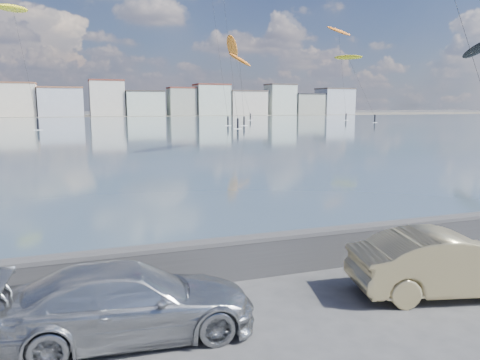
{
  "coord_description": "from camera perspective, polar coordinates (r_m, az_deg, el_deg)",
  "views": [
    {
      "loc": [
        -3.15,
        -7.48,
        4.15
      ],
      "look_at": [
        1.0,
        4.0,
        2.2
      ],
      "focal_mm": 35.0,
      "sensor_mm": 36.0,
      "label": 1
    }
  ],
  "objects": [
    {
      "name": "kitesurfer_7",
      "position": [
        105.75,
        27.09,
        13.97
      ],
      "size": [
        4.22,
        12.76,
        17.33
      ],
      "color": "black",
      "rests_on": "ground"
    },
    {
      "name": "car_champagne",
      "position": [
        11.45,
        24.14,
        -9.25
      ],
      "size": [
        4.52,
        2.48,
        1.41
      ],
      "primitive_type": "imported",
      "rotation": [
        0.0,
        0.0,
        1.33
      ],
      "color": "tan",
      "rests_on": "ground"
    },
    {
      "name": "bay_water",
      "position": [
        99.12,
        -18.15,
        6.24
      ],
      "size": [
        500.0,
        177.0,
        0.0
      ],
      "primitive_type": "cube",
      "color": "#395A65",
      "rests_on": "ground"
    },
    {
      "name": "kitesurfer_10",
      "position": [
        108.77,
        -0.05,
        14.36
      ],
      "size": [
        6.09,
        15.69,
        16.75
      ],
      "color": "orange",
      "rests_on": "ground"
    },
    {
      "name": "car_silver",
      "position": [
        8.91,
        -13.34,
        -14.23
      ],
      "size": [
        4.67,
        2.15,
        1.32
      ],
      "primitive_type": "imported",
      "rotation": [
        0.0,
        0.0,
        1.5
      ],
      "color": "#A7AAAD",
      "rests_on": "ground"
    },
    {
      "name": "kitesurfer_2",
      "position": [
        148.13,
        11.95,
        17.14
      ],
      "size": [
        7.97,
        14.5,
        28.06
      ],
      "color": "orange",
      "rests_on": "ground"
    },
    {
      "name": "seawall",
      "position": [
        11.24,
        -2.58,
        -9.45
      ],
      "size": [
        400.0,
        0.36,
        1.08
      ],
      "color": "#28282B",
      "rests_on": "ground"
    },
    {
      "name": "far_shore_strip",
      "position": [
        207.55,
        -19.17,
        7.44
      ],
      "size": [
        500.0,
        60.0,
        0.0
      ],
      "primitive_type": "cube",
      "color": "#4C473D",
      "rests_on": "ground"
    },
    {
      "name": "ground",
      "position": [
        9.12,
        2.77,
        -18.01
      ],
      "size": [
        700.0,
        700.0,
        0.0
      ],
      "primitive_type": "plane",
      "color": "#333335",
      "rests_on": "ground"
    },
    {
      "name": "kitesurfer_0",
      "position": [
        96.97,
        -25.95,
        18.19
      ],
      "size": [
        7.33,
        14.65,
        22.34
      ],
      "color": "yellow",
      "rests_on": "ground"
    },
    {
      "name": "far_buildings",
      "position": [
        193.54,
        -18.81,
        9.16
      ],
      "size": [
        240.79,
        13.26,
        14.6
      ],
      "color": "#B2B7C6",
      "rests_on": "ground"
    },
    {
      "name": "kitesurfer_6",
      "position": [
        140.54,
        -0.94,
        15.82
      ],
      "size": [
        7.07,
        13.79,
        24.25
      ],
      "color": "orange",
      "rests_on": "ground"
    },
    {
      "name": "kitesurfer_12",
      "position": [
        124.71,
        13.11,
        14.22
      ],
      "size": [
        6.64,
        12.27,
        16.97
      ],
      "color": "yellow",
      "rests_on": "ground"
    }
  ]
}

